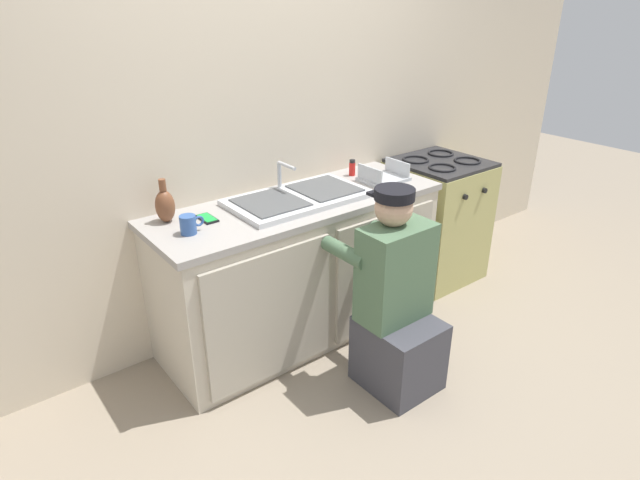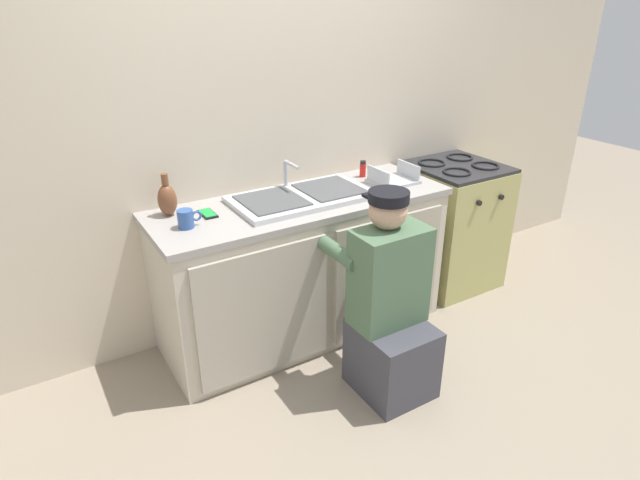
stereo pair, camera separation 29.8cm
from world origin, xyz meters
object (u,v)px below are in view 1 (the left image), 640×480
(stove_range, at_px, (436,219))
(vase_decorative, at_px, (165,205))
(plumber_person, at_px, (396,308))
(coffee_mug, at_px, (189,225))
(spice_bottle_red, at_px, (352,168))
(dish_rack_tray, at_px, (384,177))
(sink_double_basin, at_px, (298,197))
(cell_phone, at_px, (207,218))

(stove_range, bearing_deg, vase_decorative, 175.01)
(stove_range, bearing_deg, plumber_person, -147.92)
(stove_range, height_order, coffee_mug, coffee_mug)
(plumber_person, relative_size, spice_bottle_red, 10.52)
(dish_rack_tray, distance_m, vase_decorative, 1.37)
(sink_double_basin, relative_size, dish_rack_tray, 2.86)
(plumber_person, distance_m, spice_bottle_red, 1.07)
(stove_range, relative_size, plumber_person, 0.82)
(coffee_mug, height_order, dish_rack_tray, dish_rack_tray)
(stove_range, xyz_separation_m, vase_decorative, (-1.95, 0.17, 0.52))
(sink_double_basin, relative_size, cell_phone, 5.71)
(plumber_person, xyz_separation_m, coffee_mug, (-0.81, 0.66, 0.47))
(spice_bottle_red, bearing_deg, dish_rack_tray, -66.21)
(plumber_person, bearing_deg, dish_rack_tray, 51.86)
(plumber_person, distance_m, cell_phone, 1.10)
(coffee_mug, xyz_separation_m, spice_bottle_red, (1.24, 0.20, 0.00))
(spice_bottle_red, bearing_deg, plumber_person, -116.53)
(cell_phone, bearing_deg, dish_rack_tray, -5.22)
(coffee_mug, height_order, vase_decorative, vase_decorative)
(stove_range, distance_m, dish_rack_tray, 0.75)
(coffee_mug, bearing_deg, vase_decorative, 97.16)
(dish_rack_tray, bearing_deg, sink_double_basin, 176.24)
(cell_phone, bearing_deg, spice_bottle_red, 4.92)
(cell_phone, relative_size, vase_decorative, 0.61)
(spice_bottle_red, xyz_separation_m, vase_decorative, (-1.26, 0.01, 0.04))
(plumber_person, xyz_separation_m, cell_phone, (-0.66, 0.77, 0.42))
(sink_double_basin, xyz_separation_m, dish_rack_tray, (0.63, -0.04, 0.01))
(vase_decorative, bearing_deg, spice_bottle_red, -0.40)
(coffee_mug, xyz_separation_m, cell_phone, (0.15, 0.11, -0.04))
(plumber_person, height_order, spice_bottle_red, plumber_person)
(plumber_person, xyz_separation_m, dish_rack_tray, (0.52, 0.66, 0.44))
(sink_double_basin, relative_size, stove_range, 0.89)
(coffee_mug, relative_size, vase_decorative, 0.55)
(sink_double_basin, bearing_deg, plumber_person, -80.73)
(coffee_mug, bearing_deg, cell_phone, 35.79)
(sink_double_basin, height_order, coffee_mug, sink_double_basin)
(coffee_mug, relative_size, cell_phone, 0.90)
(sink_double_basin, distance_m, plumber_person, 0.83)
(stove_range, height_order, cell_phone, stove_range)
(plumber_person, relative_size, cell_phone, 7.89)
(coffee_mug, height_order, cell_phone, coffee_mug)
(plumber_person, bearing_deg, sink_double_basin, 99.27)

